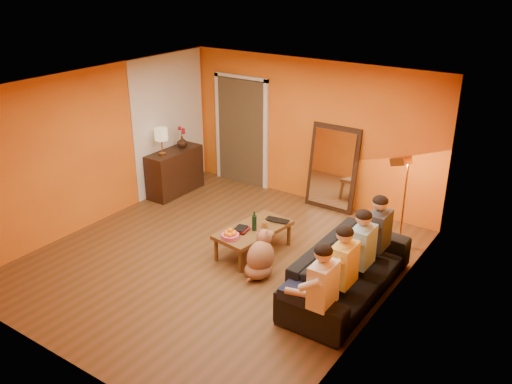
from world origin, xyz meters
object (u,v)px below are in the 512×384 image
Objects in this scene: sofa at (348,271)px; coffee_table at (253,240)px; wine_bottle at (254,221)px; tumbler at (264,224)px; mirror_frame at (333,168)px; sideboard at (175,172)px; person_mid_right at (362,253)px; table_lamp at (162,142)px; person_mid_left at (344,271)px; dog at (261,254)px; person_far_left at (323,292)px; floor_lamp at (404,203)px; vase at (182,142)px; person_far_right at (378,237)px; laptop at (276,222)px.

sofa is 1.90× the size of coffee_table.
sofa is at bearing -5.03° from wine_bottle.
mirror_frame is at bearing 87.39° from tumbler.
sideboard is (-2.79, -1.08, -0.34)m from mirror_frame.
table_lamp is at bearing 168.49° from person_mid_right.
sofa is 0.54m from person_mid_left.
coffee_table is at bearing 145.72° from dog.
person_far_left reaches higher than dog.
mirror_frame is at bearing 178.77° from floor_lamp.
coffee_table is (-1.66, 0.19, -0.13)m from sofa.
table_lamp is 2.40× the size of vase.
tumbler is (0.07, 0.17, -0.11)m from wine_bottle.
person_mid_right is at bearing -18.24° from vase.
person_mid_right is 12.41× the size of tumbler.
wine_bottle is (-1.71, -1.56, -0.14)m from floor_lamp.
vase is at bearing 168.49° from person_far_right.
dog is at bearing 173.06° from person_mid_left.
vase is (-4.37, 0.89, 0.35)m from person_far_right.
person_mid_right is at bearing -11.51° from table_lamp.
wine_bottle is 0.44m from laptop.
sideboard is at bearing 73.08° from sofa.
coffee_table is at bearing -23.08° from sideboard.
mirror_frame is 2.24m from wine_bottle.
dog is (-1.31, -1.99, -0.38)m from floor_lamp.
sofa is 23.61× the size of tumbler.
vase is at bearing 160.25° from coffee_table.
person_far_right is at bearing 16.24° from wine_bottle.
person_mid_left and person_far_right have the same top height.
dog is (3.03, -1.28, -0.76)m from table_lamp.
person_mid_right reaches higher than tumbler.
coffee_table is 1.00× the size of person_far_left.
wine_bottle is (-0.40, 0.43, 0.23)m from dog.
tumbler is at bearing 52.87° from coffee_table.
coffee_table is 1.95m from person_mid_left.
coffee_table is (2.58, -0.80, -0.90)m from table_lamp.
person_far_right is at bearing 11.42° from tumbler.
mirror_frame is 1.86m from laptop.
wine_bottle is (2.63, -1.15, 0.15)m from sideboard.
table_lamp is at bearing -90.00° from vase.
person_mid_left reaches higher than sofa.
laptop is (-1.61, 0.99, -0.18)m from person_mid_left.
person_far_left is 1.00× the size of person_far_right.
dog is 1.54m from person_far_left.
mirror_frame is 2.92m from vase.
table_lamp is at bearing 175.55° from person_far_right.
floor_lamp reaches higher than tumbler.
person_mid_right is 1.00× the size of person_far_right.
dog is at bearing -163.95° from person_mid_right.
wine_bottle is at bearing 161.25° from person_mid_left.
floor_lamp is 14.65× the size of tumbler.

